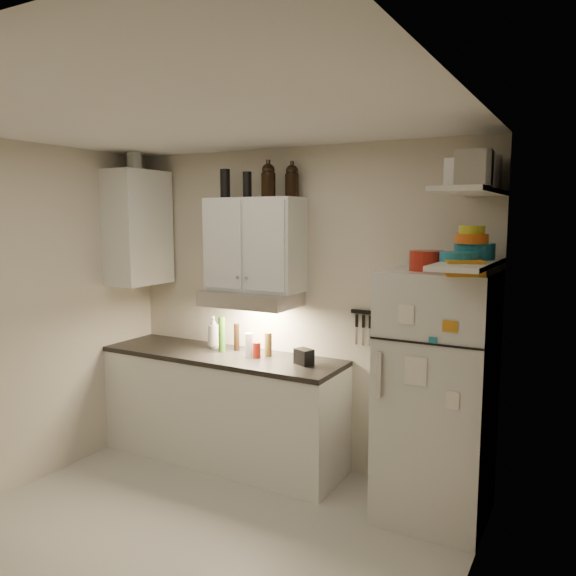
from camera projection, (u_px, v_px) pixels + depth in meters
The scene contains 36 objects.
floor at pixel (182, 551), 3.48m from camera, with size 3.20×3.00×0.02m, color #B4B0A6.
ceiling at pixel (171, 116), 3.15m from camera, with size 3.20×3.00×0.02m, color white.
back_wall at pixel (297, 308), 4.62m from camera, with size 3.20×0.02×2.60m, color beige.
left_wall at pixel (5, 320), 4.09m from camera, with size 0.02×3.00×2.60m, color beige.
right_wall at pixel (454, 383), 2.54m from camera, with size 0.02×3.00×2.60m, color beige.
base_cabinet at pixel (222, 409), 4.73m from camera, with size 2.10×0.60×0.88m, color silver.
countertop at pixel (222, 356), 4.67m from camera, with size 2.10×0.62×0.04m, color black.
upper_cabinet at pixel (255, 244), 4.55m from camera, with size 0.80×0.33×0.75m, color silver.
side_cabinet at pixel (138, 228), 4.96m from camera, with size 0.33×0.55×1.00m, color silver.
range_hood at pixel (251, 298), 4.55m from camera, with size 0.76×0.46×0.12m, color silver.
fridge at pixel (437, 396), 3.77m from camera, with size 0.70×0.68×1.70m, color silver.
shelf_hi at pixel (471, 191), 3.39m from camera, with size 0.30×0.95×0.03m, color silver.
shelf_lo at pixel (468, 264), 3.44m from camera, with size 0.30×0.95×0.03m, color silver.
knife_strip at pixel (377, 313), 4.26m from camera, with size 0.42×0.02×0.03m, color black.
dutch_oven at pixel (427, 261), 3.63m from camera, with size 0.22×0.22×0.13m, color maroon.
book_stack at pixel (463, 267), 3.36m from camera, with size 0.22×0.27×0.09m, color #C27A18.
spice_jar at pixel (442, 263), 3.57m from camera, with size 0.07×0.07×0.11m, color silver.
stock_pot at pixel (477, 174), 3.63m from camera, with size 0.31×0.31×0.22m, color silver.
tin_a at pixel (462, 173), 3.33m from camera, with size 0.18×0.16×0.18m, color #AAAAAD.
tin_b at pixel (474, 168), 3.07m from camera, with size 0.19×0.19×0.19m, color #AAAAAD.
bowl_teal at pixel (474, 251), 3.62m from camera, with size 0.26×0.26×0.10m, color #196E89.
bowl_orange at pixel (472, 239), 3.56m from camera, with size 0.21×0.21×0.06m, color #DE5C14.
bowl_yellow at pixel (472, 230), 3.55m from camera, with size 0.16×0.16×0.05m, color gold.
plates at pixel (459, 257), 3.44m from camera, with size 0.23×0.23×0.06m, color #196E89.
growler_a at pixel (268, 180), 4.39m from camera, with size 0.11×0.11×0.27m, color black, non-canonical shape.
growler_b at pixel (292, 181), 4.41m from camera, with size 0.11×0.11×0.26m, color black, non-canonical shape.
thermos_a at pixel (247, 185), 4.49m from camera, with size 0.07×0.07×0.20m, color black.
thermos_b at pixel (225, 184), 4.59m from camera, with size 0.08×0.08×0.23m, color black.
side_jar at pixel (134, 160), 4.89m from camera, with size 0.13×0.13×0.18m, color silver.
soap_bottle at pixel (214, 330), 4.84m from camera, with size 0.12×0.12×0.31m, color silver.
pepper_mill at pixel (268, 344), 4.56m from camera, with size 0.06×0.06×0.19m, color brown.
oil_bottle at pixel (222, 334), 4.70m from camera, with size 0.06×0.06×0.30m, color #2E5816.
vinegar_bottle at pixel (237, 337), 4.75m from camera, with size 0.05×0.05×0.23m, color black.
clear_bottle at pixel (249, 345), 4.54m from camera, with size 0.06×0.06×0.19m, color silver.
red_jar at pixel (257, 350), 4.51m from camera, with size 0.06×0.06×0.13m, color maroon.
caddy at pixel (304, 357), 4.31m from camera, with size 0.14×0.10×0.12m, color black.
Camera 1 is at (2.15, -2.52, 2.05)m, focal length 35.00 mm.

